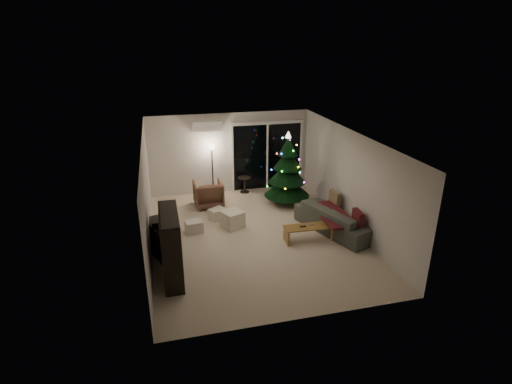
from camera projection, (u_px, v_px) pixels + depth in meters
room at (258, 177)px, 11.04m from camera, size 6.50×7.51×2.60m
bookshelf at (162, 247)px, 7.98m from camera, size 0.92×1.44×1.42m
media_cabinet at (162, 240)px, 9.00m from camera, size 0.81×1.24×0.73m
stereo at (160, 222)px, 8.84m from camera, size 0.37×0.44×0.16m
armchair at (208, 194)px, 11.59m from camera, size 0.82×0.84×0.75m
ottoman at (233, 219)px, 10.34m from camera, size 0.65×0.65×0.44m
cardboard_box_a at (194, 227)px, 10.09m from camera, size 0.46×0.37×0.30m
cardboard_box_b at (217, 214)px, 10.84m from camera, size 0.52×0.48×0.29m
side_table at (245, 185)px, 12.67m from camera, size 0.41×0.41×0.50m
floor_lamp at (213, 171)px, 12.17m from camera, size 0.26×0.26×1.60m
sofa at (336, 219)px, 10.10m from camera, size 1.60×2.41×0.66m
sofa_throw at (332, 214)px, 10.02m from camera, size 0.70×1.62×0.05m
cushion_a at (335, 199)px, 10.65m from camera, size 0.17×0.44×0.43m
cushion_b at (358, 219)px, 9.47m from camera, size 0.16×0.44×0.43m
coffee_table at (308, 233)px, 9.69m from camera, size 1.19×0.45×0.37m
remote_a at (303, 226)px, 9.58m from camera, size 0.15×0.04×0.02m
remote_b at (312, 224)px, 9.68m from camera, size 0.14×0.08×0.02m
christmas_tree at (287, 168)px, 11.55m from camera, size 1.66×1.66×2.16m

